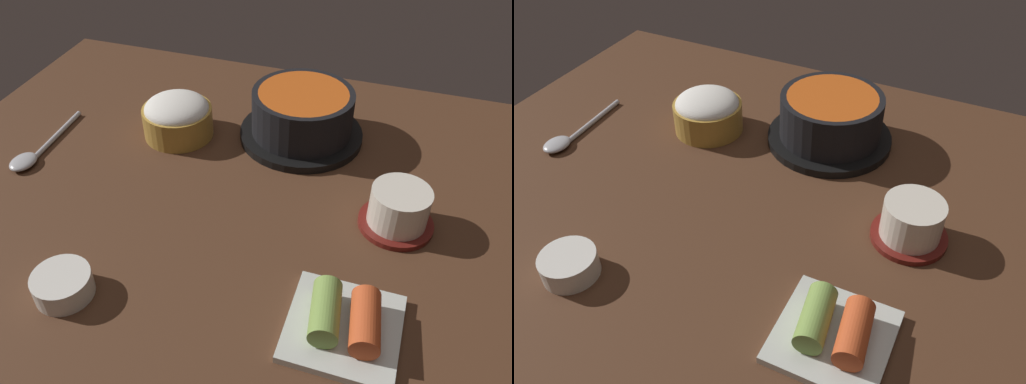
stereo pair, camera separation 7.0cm
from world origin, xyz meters
TOP-DOWN VIEW (x-y plane):
  - dining_table at (0.00, 0.00)cm, footprint 100.00×76.00cm
  - stone_pot at (3.44, 16.60)cm, footprint 19.53×19.53cm
  - rice_bowl at (-15.51, 11.25)cm, footprint 11.08×11.08cm
  - tea_cup_with_saucer at (20.40, 0.69)cm, footprint 9.77×9.77cm
  - kimchi_plate at (17.07, -17.71)cm, footprint 12.12×12.12cm
  - side_bowl_near at (-14.33, -22.68)cm, footprint 6.80×6.80cm
  - spoon at (-33.99, -1.49)cm, footprint 3.60×17.25cm

SIDE VIEW (x-z plane):
  - dining_table at x=0.00cm, z-range 0.00..2.00cm
  - spoon at x=-33.99cm, z-range 1.95..3.30cm
  - kimchi_plate at x=17.07cm, z-range 1.46..5.68cm
  - side_bowl_near at x=-14.33cm, z-range 2.12..5.10cm
  - tea_cup_with_saucer at x=20.40cm, z-range 1.92..7.79cm
  - rice_bowl at x=-15.51cm, z-range 2.00..8.71cm
  - stone_pot at x=3.44cm, z-range 1.94..10.03cm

